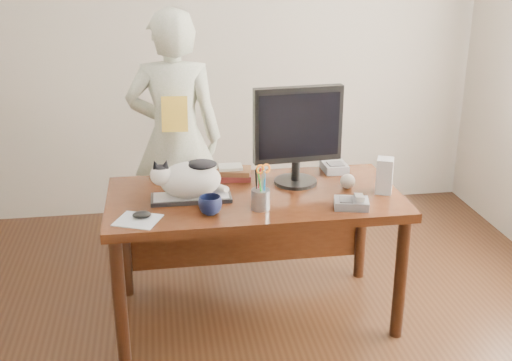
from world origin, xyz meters
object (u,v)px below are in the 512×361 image
(cat, at_px, (188,178))
(person, at_px, (175,139))
(mouse, at_px, (142,215))
(baseball, at_px, (348,181))
(monitor, at_px, (298,131))
(speaker, at_px, (385,176))
(keyboard, at_px, (191,198))
(book_stack, at_px, (233,173))
(calculator, at_px, (334,167))
(coffee_mug, at_px, (210,205))
(desk, at_px, (252,214))
(phone, at_px, (352,203))
(pen_cup, at_px, (261,197))

(cat, height_order, person, person)
(mouse, distance_m, baseball, 1.16)
(monitor, xyz_separation_m, speaker, (0.45, -0.19, -0.22))
(keyboard, height_order, book_stack, book_stack)
(baseball, height_order, calculator, baseball)
(cat, bearing_deg, baseball, 3.18)
(monitor, distance_m, coffee_mug, 0.68)
(desk, xyz_separation_m, book_stack, (-0.09, 0.19, 0.18))
(desk, xyz_separation_m, cat, (-0.36, -0.10, 0.27))
(phone, relative_size, person, 0.12)
(cat, height_order, monitor, monitor)
(pen_cup, distance_m, phone, 0.48)
(calculator, distance_m, person, 1.07)
(monitor, bearing_deg, cat, -171.97)
(keyboard, distance_m, monitor, 0.69)
(desk, distance_m, speaker, 0.77)
(speaker, distance_m, calculator, 0.43)
(monitor, relative_size, book_stack, 2.46)
(monitor, height_order, baseball, monitor)
(speaker, relative_size, baseball, 2.34)
(phone, distance_m, baseball, 0.28)
(coffee_mug, distance_m, book_stack, 0.53)
(mouse, distance_m, phone, 1.08)
(keyboard, distance_m, speaker, 1.06)
(cat, relative_size, person, 0.25)
(coffee_mug, bearing_deg, cat, 115.74)
(keyboard, distance_m, person, 0.85)
(cat, distance_m, speaker, 1.07)
(desk, relative_size, phone, 7.98)
(keyboard, relative_size, mouse, 3.95)
(desk, bearing_deg, phone, -35.46)
(book_stack, bearing_deg, pen_cup, -71.39)
(monitor, relative_size, speaker, 2.90)
(desk, distance_m, person, 0.88)
(book_stack, bearing_deg, cat, -125.01)
(desk, xyz_separation_m, speaker, (0.71, -0.15, 0.25))
(pen_cup, relative_size, speaker, 1.26)
(desk, xyz_separation_m, pen_cup, (0.00, -0.28, 0.22))
(speaker, relative_size, book_stack, 0.85)
(calculator, bearing_deg, mouse, -155.24)
(baseball, bearing_deg, monitor, 159.59)
(desk, height_order, calculator, calculator)
(baseball, height_order, book_stack, baseball)
(phone, height_order, speaker, speaker)
(monitor, xyz_separation_m, pen_cup, (-0.26, -0.32, -0.25))
(cat, height_order, speaker, cat)
(pen_cup, distance_m, mouse, 0.61)
(pen_cup, relative_size, phone, 1.22)
(desk, distance_m, keyboard, 0.40)
(speaker, bearing_deg, baseball, 176.43)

